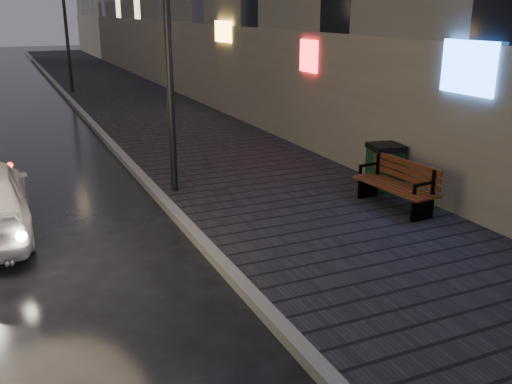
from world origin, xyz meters
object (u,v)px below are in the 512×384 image
at_px(lamp_near, 167,23).
at_px(lamp_far, 65,15).
at_px(bench, 398,184).
at_px(trash_bin, 385,167).

distance_m(lamp_near, lamp_far, 16.00).
relative_size(lamp_near, bench, 2.89).
distance_m(lamp_far, bench, 19.32).
distance_m(lamp_near, bench, 5.34).
height_order(lamp_near, trash_bin, lamp_near).
height_order(lamp_near, bench, lamp_near).
relative_size(lamp_near, lamp_far, 1.00).
xyz_separation_m(bench, trash_bin, (0.41, 0.97, 0.04)).
bearing_deg(trash_bin, bench, -102.86).
xyz_separation_m(lamp_near, bench, (3.54, -2.77, -2.88)).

